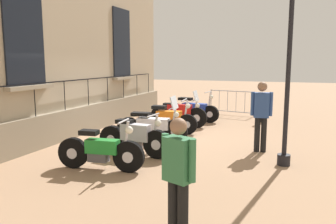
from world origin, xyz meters
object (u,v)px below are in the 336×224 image
Objects in this scene: motorcycle_silver at (135,138)px; motorcycle_white at (152,127)px; motorcycle_orange at (168,120)px; motorcycle_blue at (193,110)px; motorcycle_green at (101,151)px; bollard at (263,108)px; motorcycle_red at (179,114)px; crowd_barrier at (232,102)px; lamppost at (291,30)px; pedestrian_standing at (261,112)px; pedestrian_walking at (178,173)px.

motorcycle_white is at bearing 95.52° from motorcycle_silver.
motorcycle_blue reaches higher than motorcycle_orange.
motorcycle_silver is 5.01m from motorcycle_blue.
bollard is (2.68, 6.98, 0.15)m from motorcycle_green.
motorcycle_red reaches higher than crowd_barrier.
motorcycle_blue is at bearing 126.62° from lamppost.
bollard is (2.66, 1.95, 0.10)m from motorcycle_red.
pedestrian_standing is (2.99, 2.65, 0.61)m from motorcycle_green.
crowd_barrier is at bearing 96.16° from pedestrian_walking.
motorcycle_orange is 2.38m from motorcycle_blue.
pedestrian_walking is at bearing -91.71° from bollard.
motorcycle_silver is at bearing 123.91° from pedestrian_walking.
pedestrian_walking is (2.41, -2.09, 0.49)m from motorcycle_green.
pedestrian_walking is at bearing -96.94° from pedestrian_standing.
motorcycle_silver is 4.25m from lamppost.
motorcycle_blue is at bearing -163.77° from bollard.
motorcycle_white is 1.02× the size of motorcycle_red.
motorcycle_blue is 0.45× the size of lamppost.
motorcycle_red is at bearing 141.26° from pedestrian_standing.
bollard reaches higher than crowd_barrier.
crowd_barrier is at bearing 74.30° from motorcycle_orange.
motorcycle_white is at bearing -121.47° from bollard.
motorcycle_green is 0.95× the size of motorcycle_blue.
motorcycle_blue is at bearing 88.18° from motorcycle_green.
bollard is at bearing 58.53° from motorcycle_white.
lamppost is 2.33× the size of crowd_barrier.
motorcycle_orange is 4.07m from bollard.
motorcycle_silver is 1.76× the size of bollard.
motorcycle_blue is 1.83× the size of bollard.
pedestrian_walking is (2.39, -7.13, 0.44)m from motorcycle_red.
motorcycle_green is 2.65m from motorcycle_white.
crowd_barrier reaches higher than motorcycle_silver.
motorcycle_green is 4.70m from lamppost.
motorcycle_white is at bearing 164.95° from lamppost.
pedestrian_standing is at bearing 41.57° from motorcycle_green.
pedestrian_standing reaches higher than motorcycle_orange.
lamppost reaches higher than motorcycle_white.
motorcycle_silver is 1.10× the size of pedestrian_standing.
crowd_barrier is (1.12, 7.05, 0.13)m from motorcycle_silver.
motorcycle_red reaches higher than motorcycle_orange.
motorcycle_green is 1.74× the size of bollard.
motorcycle_blue is (0.17, 1.22, -0.02)m from motorcycle_red.
motorcycle_green is at bearing 139.08° from pedestrian_walking.
pedestrian_walking reaches higher than motorcycle_white.
motorcycle_green is 7.48m from bollard.
motorcycle_silver is 1.01× the size of crowd_barrier.
motorcycle_green is at bearing -98.85° from crowd_barrier.
motorcycle_blue reaches higher than motorcycle_silver.
motorcycle_white is 1.30× the size of pedestrian_walking.
motorcycle_red is at bearing 89.72° from motorcycle_green.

